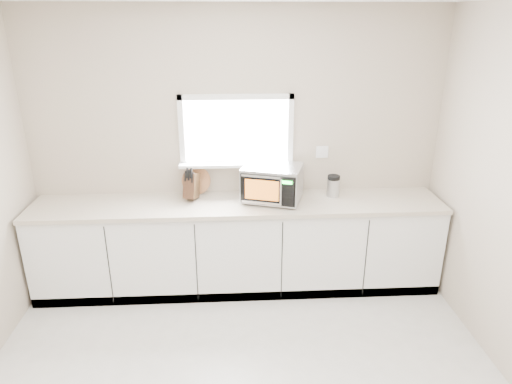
{
  "coord_description": "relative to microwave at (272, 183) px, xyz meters",
  "views": [
    {
      "loc": [
        -0.06,
        -2.33,
        2.59
      ],
      "look_at": [
        0.17,
        1.55,
        1.08
      ],
      "focal_mm": 32.0,
      "sensor_mm": 36.0,
      "label": 1
    }
  ],
  "objects": [
    {
      "name": "back_wall",
      "position": [
        -0.33,
        0.27,
        0.26
      ],
      "size": [
        4.0,
        0.17,
        2.7
      ],
      "color": "#B5A190",
      "rests_on": "ground"
    },
    {
      "name": "cabinets",
      "position": [
        -0.33,
        -0.03,
        -0.66
      ],
      "size": [
        3.92,
        0.6,
        0.88
      ],
      "primitive_type": "cube",
      "color": "white",
      "rests_on": "ground"
    },
    {
      "name": "countertop",
      "position": [
        -0.33,
        -0.04,
        -0.2
      ],
      "size": [
        3.92,
        0.64,
        0.04
      ],
      "primitive_type": "cube",
      "color": "beige",
      "rests_on": "cabinets"
    },
    {
      "name": "microwave",
      "position": [
        0.0,
        0.0,
        0.0
      ],
      "size": [
        0.63,
        0.56,
        0.35
      ],
      "rotation": [
        0.0,
        0.0,
        -0.31
      ],
      "color": "black",
      "rests_on": "countertop"
    },
    {
      "name": "knife_block",
      "position": [
        -0.77,
        0.07,
        -0.04
      ],
      "size": [
        0.17,
        0.25,
        0.34
      ],
      "rotation": [
        0.0,
        0.0,
        -0.26
      ],
      "color": "#472F19",
      "rests_on": "countertop"
    },
    {
      "name": "cutting_board",
      "position": [
        -0.74,
        0.21,
        -0.04
      ],
      "size": [
        0.28,
        0.07,
        0.28
      ],
      "primitive_type": "cylinder",
      "rotation": [
        1.4,
        0.0,
        0.0
      ],
      "color": "#AF6D43",
      "rests_on": "countertop"
    },
    {
      "name": "coffee_grinder",
      "position": [
        0.61,
        0.07,
        -0.07
      ],
      "size": [
        0.15,
        0.15,
        0.22
      ],
      "rotation": [
        0.0,
        0.0,
        0.24
      ],
      "color": "#B5B7BD",
      "rests_on": "countertop"
    }
  ]
}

